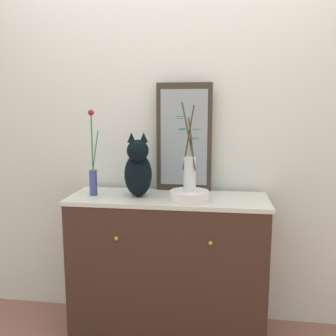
{
  "coord_description": "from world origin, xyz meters",
  "views": [
    {
      "loc": [
        0.3,
        -2.18,
        1.46
      ],
      "look_at": [
        0.0,
        0.0,
        1.1
      ],
      "focal_mm": 39.15,
      "sensor_mm": 36.0,
      "label": 1
    }
  ],
  "objects_px": {
    "cat_sitting": "(138,170)",
    "vase_glass_clear": "(189,168)",
    "vase_slim_green": "(93,173)",
    "sideboard": "(168,267)",
    "mirror_leaning": "(184,138)",
    "bowl_porcelain": "(189,196)"
  },
  "relations": [
    {
      "from": "mirror_leaning",
      "to": "vase_glass_clear",
      "type": "height_order",
      "value": "mirror_leaning"
    },
    {
      "from": "cat_sitting",
      "to": "bowl_porcelain",
      "type": "height_order",
      "value": "cat_sitting"
    },
    {
      "from": "sideboard",
      "to": "cat_sitting",
      "type": "bearing_deg",
      "value": -176.28
    },
    {
      "from": "mirror_leaning",
      "to": "vase_slim_green",
      "type": "height_order",
      "value": "mirror_leaning"
    },
    {
      "from": "mirror_leaning",
      "to": "vase_glass_clear",
      "type": "distance_m",
      "value": 0.32
    },
    {
      "from": "mirror_leaning",
      "to": "cat_sitting",
      "type": "distance_m",
      "value": 0.38
    },
    {
      "from": "mirror_leaning",
      "to": "vase_glass_clear",
      "type": "xyz_separation_m",
      "value": [
        0.06,
        -0.27,
        -0.16
      ]
    },
    {
      "from": "sideboard",
      "to": "vase_glass_clear",
      "type": "relative_size",
      "value": 2.37
    },
    {
      "from": "sideboard",
      "to": "cat_sitting",
      "type": "height_order",
      "value": "cat_sitting"
    },
    {
      "from": "bowl_porcelain",
      "to": "vase_glass_clear",
      "type": "height_order",
      "value": "vase_glass_clear"
    },
    {
      "from": "cat_sitting",
      "to": "bowl_porcelain",
      "type": "bearing_deg",
      "value": -11.47
    },
    {
      "from": "mirror_leaning",
      "to": "vase_slim_green",
      "type": "bearing_deg",
      "value": -158.38
    },
    {
      "from": "vase_slim_green",
      "to": "mirror_leaning",
      "type": "bearing_deg",
      "value": 21.62
    },
    {
      "from": "sideboard",
      "to": "bowl_porcelain",
      "type": "relative_size",
      "value": 5.27
    },
    {
      "from": "cat_sitting",
      "to": "vase_glass_clear",
      "type": "distance_m",
      "value": 0.33
    },
    {
      "from": "vase_slim_green",
      "to": "vase_glass_clear",
      "type": "distance_m",
      "value": 0.61
    },
    {
      "from": "mirror_leaning",
      "to": "cat_sitting",
      "type": "xyz_separation_m",
      "value": [
        -0.26,
        -0.21,
        -0.18
      ]
    },
    {
      "from": "cat_sitting",
      "to": "vase_slim_green",
      "type": "bearing_deg",
      "value": -177.76
    },
    {
      "from": "cat_sitting",
      "to": "vase_glass_clear",
      "type": "height_order",
      "value": "vase_glass_clear"
    },
    {
      "from": "vase_slim_green",
      "to": "cat_sitting",
      "type": "bearing_deg",
      "value": 2.24
    },
    {
      "from": "vase_glass_clear",
      "to": "mirror_leaning",
      "type": "bearing_deg",
      "value": 102.11
    },
    {
      "from": "cat_sitting",
      "to": "bowl_porcelain",
      "type": "distance_m",
      "value": 0.36
    }
  ]
}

